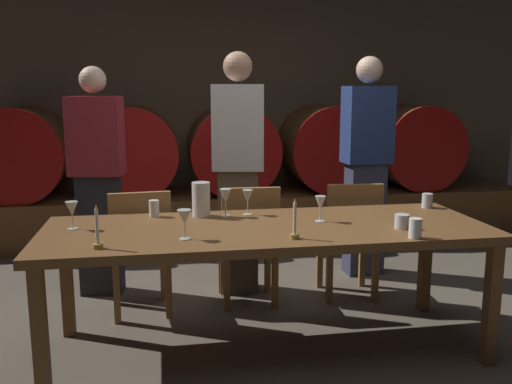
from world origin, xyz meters
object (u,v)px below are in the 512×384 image
at_px(wine_glass_far_right, 320,204).
at_px(wine_barrel_far_right, 411,146).
at_px(chair_center, 249,239).
at_px(candle_left, 98,236).
at_px(dining_table, 267,237).
at_px(wine_barrel_far_left, 23,153).
at_px(cup_far_left, 154,208).
at_px(cup_center_right, 402,221).
at_px(chair_left, 140,246).
at_px(wine_glass_center, 225,197).
at_px(wine_barrel_left, 133,151).
at_px(wine_glass_right, 248,197).
at_px(guest_right, 366,164).
at_px(wine_barrel_right, 326,148).
at_px(guest_center, 238,171).
at_px(pitcher, 201,199).
at_px(chair_right, 350,234).
at_px(cup_far_right, 427,201).
at_px(candle_right, 295,227).
at_px(cup_center_left, 415,228).
at_px(guest_left, 98,181).
at_px(wine_barrel_center, 232,150).
at_px(wine_glass_left, 184,218).

bearing_deg(wine_glass_far_right, wine_barrel_far_right, 55.34).
relative_size(wine_barrel_far_right, chair_center, 1.03).
bearing_deg(candle_left, dining_table, 19.05).
height_order(wine_barrel_far_left, cup_far_left, wine_barrel_far_left).
height_order(cup_far_left, cup_center_right, cup_far_left).
distance_m(chair_left, wine_glass_center, 0.76).
xyz_separation_m(wine_barrel_left, wine_glass_right, (0.81, -2.35, -0.05)).
bearing_deg(guest_right, cup_far_left, 24.99).
bearing_deg(chair_center, wine_glass_right, 81.70).
bearing_deg(wine_barrel_left, wine_barrel_right, 0.00).
xyz_separation_m(guest_center, pitcher, (-0.33, -0.72, -0.07)).
xyz_separation_m(wine_barrel_far_left, guest_center, (1.91, -1.63, 0.01)).
distance_m(wine_barrel_right, chair_right, 2.04).
height_order(pitcher, cup_far_right, pitcher).
relative_size(candle_left, cup_far_right, 2.33).
xyz_separation_m(chair_left, candle_right, (0.84, -0.94, 0.33)).
bearing_deg(pitcher, dining_table, -41.29).
bearing_deg(wine_glass_far_right, dining_table, -170.22).
xyz_separation_m(wine_barrel_left, candle_left, (-0.03, -2.98, -0.10)).
height_order(wine_barrel_left, wine_barrel_right, same).
xyz_separation_m(wine_glass_center, cup_center_left, (0.93, -0.69, -0.07)).
bearing_deg(guest_left, chair_center, 165.66).
bearing_deg(candle_right, wine_barrel_far_right, 55.36).
xyz_separation_m(wine_barrel_left, pitcher, (0.52, -2.35, -0.06)).
bearing_deg(wine_barrel_right, wine_barrel_center, 180.00).
height_order(wine_barrel_far_right, wine_glass_left, wine_barrel_far_right).
xyz_separation_m(dining_table, chair_left, (-0.75, 0.64, -0.20)).
xyz_separation_m(wine_barrel_left, guest_center, (0.85, -1.63, 0.01)).
bearing_deg(wine_barrel_far_right, wine_glass_right, -133.11).
bearing_deg(wine_glass_far_right, guest_right, 58.29).
bearing_deg(wine_glass_center, cup_far_left, 171.75).
bearing_deg(wine_glass_center, wine_glass_far_right, -23.40).
height_order(chair_right, guest_center, guest_center).
height_order(candle_left, wine_glass_far_right, candle_left).
bearing_deg(wine_glass_left, chair_left, 107.42).
bearing_deg(wine_barrel_far_right, cup_far_left, -140.29).
height_order(wine_barrel_right, cup_far_right, wine_barrel_right).
height_order(guest_center, cup_center_left, guest_center).
bearing_deg(chair_left, pitcher, 134.66).
relative_size(pitcher, cup_far_left, 2.07).
relative_size(wine_barrel_right, chair_left, 1.03).
xyz_separation_m(wine_barrel_right, cup_far_left, (-1.79, -2.31, -0.11)).
xyz_separation_m(wine_barrel_center, wine_glass_far_right, (0.20, -2.60, -0.06)).
distance_m(wine_glass_far_right, cup_far_left, 1.02).
bearing_deg(wine_barrel_center, guest_left, -128.32).
height_order(wine_barrel_far_right, dining_table, wine_barrel_far_right).
bearing_deg(dining_table, guest_center, 91.33).
bearing_deg(wine_barrel_center, wine_glass_right, -94.92).
bearing_deg(wine_barrel_right, cup_center_right, -98.18).
xyz_separation_m(wine_barrel_left, wine_glass_far_right, (1.21, -2.60, -0.06)).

